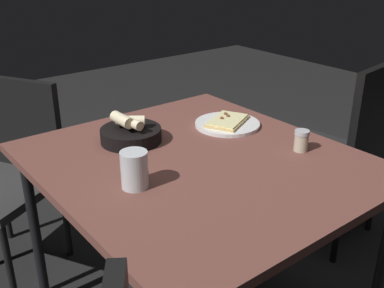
% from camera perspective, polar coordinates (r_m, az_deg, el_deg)
% --- Properties ---
extents(dining_table, '(1.10, 0.99, 0.75)m').
position_cam_1_polar(dining_table, '(1.59, 0.77, -3.81)').
color(dining_table, brown).
rests_on(dining_table, ground).
extents(pizza_plate, '(0.26, 0.26, 0.04)m').
position_cam_1_polar(pizza_plate, '(1.85, 4.41, 2.61)').
color(pizza_plate, white).
rests_on(pizza_plate, dining_table).
extents(bread_basket, '(0.22, 0.22, 0.11)m').
position_cam_1_polar(bread_basket, '(1.70, -7.65, 1.37)').
color(bread_basket, black).
rests_on(bread_basket, dining_table).
extents(beer_glass, '(0.08, 0.08, 0.11)m').
position_cam_1_polar(beer_glass, '(1.37, -7.15, -3.43)').
color(beer_glass, silver).
rests_on(beer_glass, dining_table).
extents(pepper_shaker, '(0.05, 0.05, 0.08)m').
position_cam_1_polar(pepper_shaker, '(1.65, 13.41, 0.28)').
color(pepper_shaker, '#BFB299').
rests_on(pepper_shaker, dining_table).
extents(chair_far, '(0.49, 0.49, 0.94)m').
position_cam_1_polar(chair_far, '(2.34, 18.65, -0.01)').
color(chair_far, black).
rests_on(chair_far, ground).
extents(chair_spare, '(0.60, 0.60, 0.88)m').
position_cam_1_polar(chair_spare, '(2.22, -21.79, -2.51)').
color(chair_spare, '#2C2C2C').
rests_on(chair_spare, ground).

